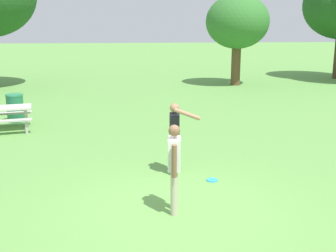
{
  "coord_description": "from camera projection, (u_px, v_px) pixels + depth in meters",
  "views": [
    {
      "loc": [
        -0.82,
        -7.37,
        3.42
      ],
      "look_at": [
        0.02,
        2.35,
        1.0
      ],
      "focal_mm": 45.83,
      "sensor_mm": 36.0,
      "label": 1
    }
  ],
  "objects": [
    {
      "name": "person_thrower",
      "position": [
        174.0,
        163.0,
        7.63
      ],
      "size": [
        0.26,
        0.61,
        1.64
      ],
      "color": "#B7AD93",
      "rests_on": "ground"
    },
    {
      "name": "tree_far_right",
      "position": [
        237.0,
        22.0,
        22.4
      ],
      "size": [
        3.32,
        3.32,
        4.75
      ],
      "color": "brown",
      "rests_on": "ground"
    },
    {
      "name": "trash_can_beside_table",
      "position": [
        15.0,
        108.0,
        14.71
      ],
      "size": [
        0.59,
        0.59,
        0.96
      ],
      "color": "#237047",
      "rests_on": "ground"
    },
    {
      "name": "frisbee",
      "position": [
        212.0,
        180.0,
        9.37
      ],
      "size": [
        0.24,
        0.24,
        0.03
      ],
      "primitive_type": "cylinder",
      "color": "#2D9EDB",
      "rests_on": "ground"
    },
    {
      "name": "picnic_table_near",
      "position": [
        3.0,
        113.0,
        13.46
      ],
      "size": [
        1.97,
        1.76,
        0.77
      ],
      "color": "beige",
      "rests_on": "ground"
    },
    {
      "name": "person_catcher",
      "position": [
        175.0,
        133.0,
        9.58
      ],
      "size": [
        0.66,
        0.66,
        1.64
      ],
      "color": "#B7AD93",
      "rests_on": "ground"
    },
    {
      "name": "ground_plane",
      "position": [
        178.0,
        208.0,
        8.01
      ],
      "size": [
        120.0,
        120.0,
        0.0
      ],
      "primitive_type": "plane",
      "color": "#609947"
    }
  ]
}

